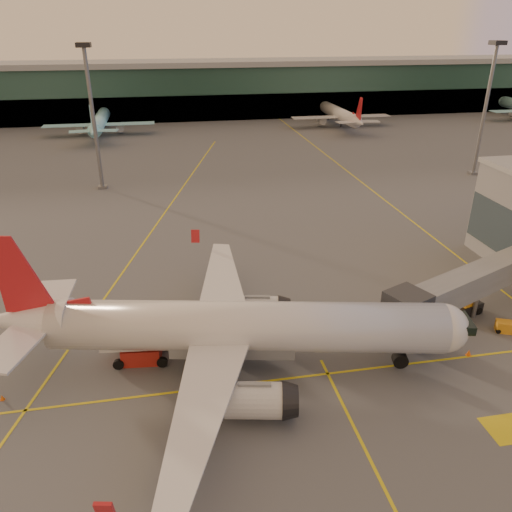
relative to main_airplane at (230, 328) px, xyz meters
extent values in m
plane|color=#4C4F54|center=(3.41, -7.60, -4.19)|extent=(600.00, 600.00, 0.00)
cube|color=yellow|center=(3.41, -2.60, -4.18)|extent=(80.00, 0.25, 0.01)
cube|color=yellow|center=(-6.59, 37.40, -4.18)|extent=(31.30, 115.98, 0.01)
cube|color=yellow|center=(33.41, 62.40, -4.18)|extent=(0.25, 160.00, 0.01)
cube|color=yellow|center=(8.41, -15.60, -4.18)|extent=(0.25, 30.00, 0.01)
cube|color=#19382D|center=(3.41, 134.40, 3.81)|extent=(400.00, 18.00, 16.00)
cube|color=gray|center=(3.41, 134.40, 12.61)|extent=(400.00, 20.00, 1.60)
cube|color=black|center=(3.41, 125.90, -0.19)|extent=(400.00, 1.00, 8.00)
cylinder|color=slate|center=(-16.59, 58.40, 8.31)|extent=(0.70, 0.70, 25.00)
cube|color=black|center=(-16.59, 58.40, 21.01)|extent=(2.40, 2.40, 0.80)
cube|color=slate|center=(-16.59, 58.40, -3.94)|extent=(1.60, 1.60, 0.50)
cylinder|color=slate|center=(58.41, 54.40, 8.31)|extent=(0.70, 0.70, 25.00)
cube|color=black|center=(58.41, 54.40, 21.01)|extent=(2.40, 2.40, 0.80)
cube|color=slate|center=(58.41, 54.40, -3.94)|extent=(1.60, 1.60, 0.50)
cylinder|color=silver|center=(1.44, -0.29, 0.23)|extent=(34.65, 11.21, 4.42)
sphere|color=silver|center=(18.32, -3.73, 0.23)|extent=(4.33, 4.33, 4.33)
cube|color=black|center=(19.56, -3.98, 0.79)|extent=(2.52, 3.21, 0.77)
cone|color=silver|center=(-17.50, 3.56, 0.57)|extent=(8.25, 5.63, 4.20)
cube|color=silver|center=(-17.84, -0.23, 0.68)|extent=(5.75, 7.93, 0.22)
cylinder|color=silver|center=(0.92, -7.05, -2.20)|extent=(5.10, 3.74, 2.88)
cylinder|color=black|center=(-1.60, -2.61, -3.19)|extent=(2.26, 1.91, 1.99)
cylinder|color=black|center=(-1.60, -2.61, -2.59)|extent=(0.40, 0.40, 1.22)
cube|color=silver|center=(-16.34, 7.18, 0.68)|extent=(4.00, 7.35, 0.22)
cylinder|color=silver|center=(3.60, 6.13, -2.20)|extent=(5.10, 3.74, 2.88)
cylinder|color=black|center=(-0.46, 3.03, -3.19)|extent=(2.26, 1.91, 1.99)
cylinder|color=black|center=(-0.46, 3.03, -2.59)|extent=(0.40, 0.40, 1.22)
cube|color=slate|center=(0.20, -0.04, -1.20)|extent=(11.41, 5.65, 1.77)
cylinder|color=black|center=(15.03, -3.06, -3.19)|extent=(1.54, 1.14, 1.39)
cube|color=slate|center=(26.69, 3.70, 0.53)|extent=(22.49, 11.77, 2.70)
cube|color=#2D3035|center=(16.46, -0.39, 0.53)|extent=(4.48, 4.48, 3.00)
cube|color=#2D3035|center=(17.96, 0.51, -2.99)|extent=(1.60, 2.40, 2.40)
cylinder|color=black|center=(17.96, -0.59, -3.79)|extent=(0.80, 0.40, 0.80)
cylinder|color=black|center=(17.96, 1.61, -3.79)|extent=(0.80, 0.40, 0.80)
cylinder|color=slate|center=(26.69, 3.70, -2.48)|extent=(0.50, 0.50, 3.42)
cube|color=#A41E17|center=(-8.02, 2.68, -3.37)|extent=(3.75, 2.97, 1.64)
cube|color=silver|center=(-8.35, 2.71, -0.80)|extent=(6.59, 3.37, 3.06)
cylinder|color=black|center=(-10.12, 1.57, -3.70)|extent=(1.02, 0.48, 0.98)
cylinder|color=black|center=(-6.20, 1.17, -3.70)|extent=(1.02, 0.48, 0.98)
cube|color=orange|center=(28.35, 0.59, -3.61)|extent=(2.21, 1.79, 1.15)
cylinder|color=black|center=(27.46, 0.44, -3.95)|extent=(0.54, 0.40, 0.48)
cube|color=black|center=(26.01, 4.65, -3.56)|extent=(4.31, 3.08, 1.26)
cube|color=orange|center=(26.01, 4.65, -2.70)|extent=(2.05, 2.21, 1.03)
cylinder|color=black|center=(24.96, 3.38, -3.79)|extent=(0.86, 0.56, 0.80)
cylinder|color=black|center=(27.58, 4.17, -3.79)|extent=(0.86, 0.56, 0.80)
cone|color=#ED5D0C|center=(22.41, -2.40, -3.88)|extent=(0.49, 0.49, 0.63)
cube|color=#ED5D0C|center=(22.41, -2.40, -4.17)|extent=(0.42, 0.42, 0.03)
cone|color=#ED5D0C|center=(-19.47, -0.90, -3.95)|extent=(0.38, 0.38, 0.48)
cube|color=#ED5D0C|center=(-19.47, -0.90, -4.18)|extent=(0.33, 0.33, 0.03)
cone|color=#ED5D0C|center=(0.67, 16.52, -3.94)|extent=(0.40, 0.40, 0.51)
cube|color=#ED5D0C|center=(0.67, 16.52, -4.18)|extent=(0.34, 0.34, 0.03)
camera|label=1|loc=(-4.52, -36.91, 24.51)|focal=35.00mm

